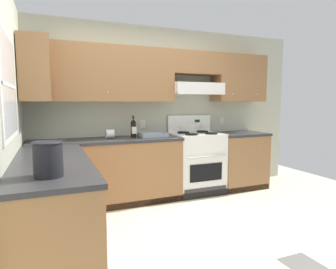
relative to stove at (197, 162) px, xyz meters
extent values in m
plane|color=beige|center=(-0.87, -1.25, -0.48)|extent=(7.04, 7.04, 0.00)
cube|color=slate|center=(-0.11, -2.19, -0.48)|extent=(0.30, 0.30, 0.01)
cube|color=#B7BAA3|center=(-0.41, 0.37, 0.80)|extent=(4.68, 0.12, 2.55)
cube|color=olive|center=(-1.37, 0.13, 1.32)|extent=(1.95, 0.34, 0.76)
cube|color=olive|center=(0.84, 0.13, 1.32)|extent=(0.88, 0.34, 0.76)
cube|color=olive|center=(0.00, 0.13, 1.53)|extent=(0.80, 0.34, 0.34)
cube|color=white|center=(0.00, 0.09, 1.14)|extent=(0.80, 0.46, 0.17)
cube|color=white|center=(0.00, -0.13, 1.07)|extent=(0.80, 0.03, 0.04)
sphere|color=silver|center=(-1.37, -0.05, 1.06)|extent=(0.02, 0.02, 0.02)
sphere|color=silver|center=(0.60, -0.05, 1.06)|extent=(0.02, 0.02, 0.02)
sphere|color=silver|center=(1.08, -0.05, 1.06)|extent=(0.02, 0.02, 0.02)
cube|color=silver|center=(-0.79, 0.29, 0.60)|extent=(0.08, 0.01, 0.12)
cube|color=silver|center=(-0.79, 0.29, 0.62)|extent=(0.03, 0.00, 0.03)
cube|color=silver|center=(-0.79, 0.29, 0.58)|extent=(0.03, 0.00, 0.03)
cube|color=silver|center=(0.64, 0.29, 0.60)|extent=(0.08, 0.01, 0.12)
cube|color=silver|center=(0.64, 0.29, 0.62)|extent=(0.03, 0.00, 0.03)
cube|color=silver|center=(0.64, 0.29, 0.58)|extent=(0.03, 0.00, 0.03)
cube|color=#B7BAA3|center=(-2.49, -1.15, 0.80)|extent=(0.12, 4.00, 2.55)
cube|color=white|center=(-2.43, -1.16, 1.07)|extent=(0.04, 1.00, 0.92)
cube|color=white|center=(-2.41, -1.16, 1.07)|extent=(0.01, 0.90, 0.82)
cube|color=white|center=(-2.41, -1.16, 1.07)|extent=(0.01, 0.90, 0.02)
cube|color=olive|center=(-2.25, -0.05, 1.32)|extent=(0.34, 0.64, 0.76)
cube|color=olive|center=(-1.39, -0.01, -0.04)|extent=(2.01, 0.61, 0.87)
cube|color=#2D2D30|center=(-1.39, -0.01, 0.41)|extent=(2.04, 0.63, 0.04)
cube|color=olive|center=(0.78, -0.01, -0.04)|extent=(0.80, 0.61, 0.87)
cube|color=#2D2D30|center=(0.78, -0.01, 0.41)|extent=(0.82, 0.63, 0.04)
cube|color=black|center=(-0.61, -0.28, -0.43)|extent=(3.54, 0.06, 0.09)
sphere|color=silver|center=(-1.79, -0.33, 0.20)|extent=(0.03, 0.03, 0.03)
sphere|color=silver|center=(0.90, -0.33, 0.20)|extent=(0.03, 0.03, 0.03)
cube|color=olive|center=(-2.11, -1.26, -0.04)|extent=(0.61, 1.89, 0.87)
cube|color=#2D2D30|center=(-2.11, -1.26, 0.41)|extent=(0.63, 1.91, 0.04)
cube|color=black|center=(-1.84, -1.26, -0.43)|extent=(0.06, 1.85, 0.09)
cube|color=white|center=(0.00, 0.00, -0.02)|extent=(0.76, 0.58, 0.91)
cube|color=black|center=(0.00, -0.30, -0.10)|extent=(0.53, 0.01, 0.26)
cylinder|color=silver|center=(0.00, -0.32, 0.14)|extent=(0.65, 0.02, 0.02)
cube|color=#333333|center=(0.00, -0.30, -0.38)|extent=(0.70, 0.01, 0.11)
cube|color=white|center=(0.00, 0.00, 0.44)|extent=(0.76, 0.58, 0.02)
cube|color=white|center=(0.00, 0.27, 0.58)|extent=(0.76, 0.04, 0.29)
cube|color=#053F0C|center=(0.13, 0.25, 0.63)|extent=(0.09, 0.01, 0.04)
cylinder|color=black|center=(-0.17, -0.14, 0.46)|extent=(0.19, 0.19, 0.02)
cylinder|color=black|center=(-0.17, -0.14, 0.45)|extent=(0.07, 0.07, 0.01)
cylinder|color=black|center=(0.17, -0.14, 0.46)|extent=(0.19, 0.19, 0.02)
cylinder|color=black|center=(0.17, -0.14, 0.45)|extent=(0.07, 0.07, 0.01)
cylinder|color=black|center=(-0.17, 0.14, 0.46)|extent=(0.19, 0.19, 0.02)
cylinder|color=black|center=(-0.17, 0.14, 0.45)|extent=(0.07, 0.07, 0.01)
cylinder|color=black|center=(0.17, 0.14, 0.46)|extent=(0.19, 0.19, 0.02)
cylinder|color=black|center=(0.17, 0.14, 0.45)|extent=(0.07, 0.07, 0.01)
cylinder|color=white|center=(-0.21, 0.25, 0.55)|extent=(0.04, 0.02, 0.04)
cylinder|color=white|center=(-0.07, 0.25, 0.55)|extent=(0.04, 0.02, 0.04)
cylinder|color=white|center=(0.07, 0.25, 0.55)|extent=(0.04, 0.02, 0.04)
cylinder|color=white|center=(0.21, 0.25, 0.55)|extent=(0.04, 0.02, 0.04)
cylinder|color=black|center=(-1.01, 0.03, 0.54)|extent=(0.08, 0.08, 0.22)
cone|color=black|center=(-1.01, 0.03, 0.67)|extent=(0.08, 0.08, 0.04)
cylinder|color=black|center=(-1.01, 0.03, 0.73)|extent=(0.03, 0.03, 0.08)
cylinder|color=gold|center=(-1.01, 0.03, 0.76)|extent=(0.03, 0.03, 0.02)
cube|color=silver|center=(-1.01, -0.01, 0.54)|extent=(0.07, 0.00, 0.10)
cube|color=#9EADB7|center=(-0.72, 0.01, 0.44)|extent=(0.32, 0.21, 0.02)
cube|color=#9EADB7|center=(-0.72, -0.11, 0.46)|extent=(0.40, 0.01, 0.06)
cube|color=#9EADB7|center=(-0.72, 0.13, 0.46)|extent=(0.40, 0.01, 0.06)
cube|color=#9EADB7|center=(-0.91, 0.01, 0.46)|extent=(0.01, 0.23, 0.06)
cube|color=#9EADB7|center=(-0.52, 0.01, 0.46)|extent=(0.01, 0.23, 0.06)
cylinder|color=black|center=(-2.13, -1.88, 0.55)|extent=(0.19, 0.19, 0.24)
torus|color=black|center=(-2.13, -1.88, 0.67)|extent=(0.21, 0.21, 0.01)
cylinder|color=white|center=(-1.34, 0.07, 0.49)|extent=(0.11, 0.12, 0.12)
cylinder|color=#9E7A51|center=(-1.39, 0.07, 0.49)|extent=(0.01, 0.04, 0.04)
camera|label=1|loc=(-2.12, -3.98, 0.93)|focal=31.15mm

